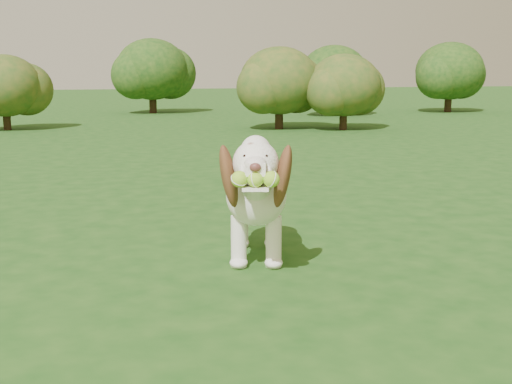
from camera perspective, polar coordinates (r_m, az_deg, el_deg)
name	(u,v)px	position (r m, az deg, el deg)	size (l,w,h in m)	color
ground	(280,247)	(4.08, 2.19, -4.88)	(80.00, 80.00, 0.00)	#184513
dog	(256,192)	(3.69, 0.03, 0.03)	(0.65, 1.17, 0.77)	white
shrub_b	(5,86)	(13.18, -21.45, 8.78)	(1.38, 1.38, 1.43)	#382314
shrub_i	(152,69)	(17.72, -9.24, 10.71)	(1.92, 1.92, 1.99)	#382314
shrub_d	(344,85)	(12.46, 7.83, 9.38)	(1.39, 1.39, 1.44)	#382314
shrub_h	(450,71)	(18.76, 16.84, 10.25)	(1.85, 1.85, 1.92)	#382314
shrub_c	(279,81)	(12.54, 2.09, 9.86)	(1.53, 1.53, 1.58)	#382314
shrub_f	(334,74)	(16.54, 6.94, 10.34)	(1.71, 1.71, 1.77)	#382314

